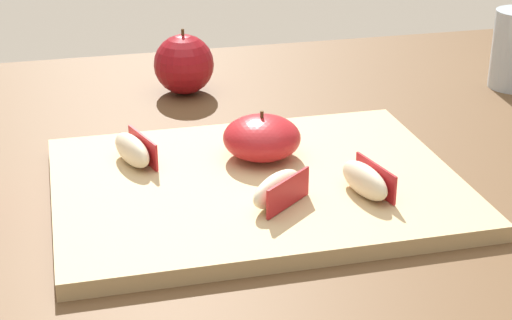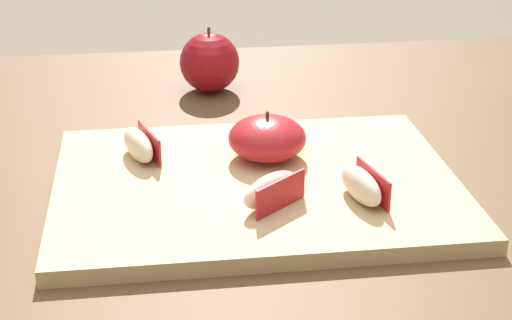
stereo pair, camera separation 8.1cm
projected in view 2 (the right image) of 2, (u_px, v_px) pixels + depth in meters
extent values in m
cube|color=brown|center=(227.00, 191.00, 0.87)|extent=(1.48, 0.94, 0.03)
cube|color=tan|center=(256.00, 186.00, 0.83)|extent=(0.40, 0.30, 0.02)
ellipsoid|color=#B21E23|center=(267.00, 138.00, 0.86)|extent=(0.08, 0.08, 0.04)
cylinder|color=#4C3319|center=(267.00, 116.00, 0.85)|extent=(0.00, 0.00, 0.01)
ellipsoid|color=beige|center=(271.00, 190.00, 0.76)|extent=(0.07, 0.06, 0.03)
cube|color=#B21E23|center=(281.00, 194.00, 0.76)|extent=(0.05, 0.04, 0.03)
ellipsoid|color=beige|center=(361.00, 185.00, 0.77)|extent=(0.04, 0.07, 0.03)
cube|color=#B21E23|center=(373.00, 183.00, 0.78)|extent=(0.02, 0.06, 0.03)
ellipsoid|color=beige|center=(138.00, 145.00, 0.86)|extent=(0.04, 0.07, 0.03)
cube|color=#B21E23|center=(150.00, 143.00, 0.87)|extent=(0.02, 0.06, 0.03)
sphere|color=maroon|center=(210.00, 62.00, 1.09)|extent=(0.08, 0.08, 0.08)
cylinder|color=#4C3319|center=(209.00, 32.00, 1.08)|extent=(0.00, 0.00, 0.01)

